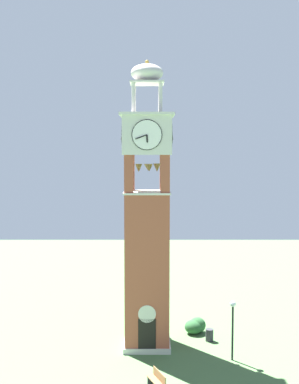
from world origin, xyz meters
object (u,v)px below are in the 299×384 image
Objects in this scene: clock_tower at (150,230)px; trash_bin at (212,335)px; lamp_post at (235,319)px; park_bench at (160,380)px.

trash_bin is at bearing 11.56° from clock_tower.
clock_tower reaches higher than lamp_post.
lamp_post is (4.58, 3.83, 2.06)m from park_bench.
clock_tower is 9.35m from park_bench.
clock_tower is at bearing 95.28° from park_bench.
clock_tower is 8.29m from trash_bin.
clock_tower is at bearing -168.44° from trash_bin.
lamp_post is 4.54× the size of trash_bin.
lamp_post reaches higher than trash_bin.
lamp_post reaches higher than park_bench.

